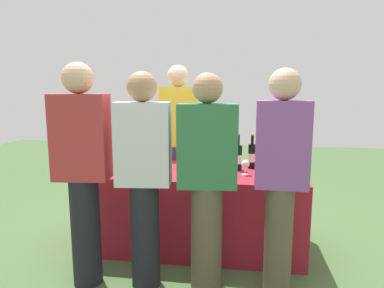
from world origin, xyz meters
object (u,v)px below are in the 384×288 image
object	(u,v)px
wine_bottle_1	(157,154)
guest_2	(207,177)
wine_glass_0	(143,161)
guest_3	(281,174)
wine_bottle_2	(202,154)
server_pouring	(178,137)
wine_bottle_0	(122,153)
wine_bottle_5	(252,156)
wine_bottle_6	(277,157)
wine_glass_1	(200,164)
wine_bottle_4	(238,157)
ice_bucket	(115,159)
wine_glass_3	(245,165)
guest_1	(144,174)
wine_bottle_3	(217,157)
guest_0	(83,168)
wine_glass_2	(230,166)

from	to	relation	value
wine_bottle_1	guest_2	bearing A→B (deg)	-55.11
wine_glass_0	guest_3	world-z (taller)	guest_3
wine_bottle_2	guest_2	world-z (taller)	guest_2
server_pouring	wine_bottle_0	bearing A→B (deg)	49.45
wine_bottle_5	guest_2	world-z (taller)	guest_2
wine_bottle_6	wine_glass_1	bearing A→B (deg)	-152.59
guest_2	guest_3	size ratio (longest dim) A/B	0.98
wine_bottle_4	ice_bucket	bearing A→B (deg)	-174.33
wine_bottle_5	server_pouring	size ratio (longest dim) A/B	0.19
wine_glass_3	wine_bottle_5	bearing A→B (deg)	76.62
wine_glass_0	guest_1	world-z (taller)	guest_1
wine_glass_1	server_pouring	bearing A→B (deg)	113.57
wine_bottle_1	wine_bottle_3	world-z (taller)	wine_bottle_1
guest_0	ice_bucket	bearing A→B (deg)	86.98
wine_glass_2	wine_bottle_5	bearing A→B (deg)	61.50
guest_2	guest_3	xyz separation A→B (m)	(0.52, 0.00, 0.04)
wine_bottle_1	wine_bottle_2	world-z (taller)	wine_bottle_2
wine_glass_1	wine_glass_2	world-z (taller)	wine_glass_1
wine_bottle_0	wine_glass_1	xyz separation A→B (m)	(0.83, -0.32, -0.02)
wine_bottle_2	wine_bottle_5	size ratio (longest dim) A/B	1.01
wine_glass_0	guest_1	bearing A→B (deg)	-72.59
wine_bottle_5	guest_2	xyz separation A→B (m)	(-0.34, -0.86, 0.00)
wine_glass_1	wine_glass_2	distance (m)	0.27
guest_3	wine_bottle_1	bearing A→B (deg)	144.03
wine_glass_2	wine_glass_3	xyz separation A→B (m)	(0.13, 0.10, -0.01)
wine_bottle_2	ice_bucket	world-z (taller)	wine_bottle_2
wine_bottle_2	wine_bottle_6	size ratio (longest dim) A/B	1.06
wine_bottle_4	wine_glass_3	world-z (taller)	wine_bottle_4
wine_bottle_1	wine_bottle_5	world-z (taller)	wine_bottle_5
wine_bottle_6	guest_0	world-z (taller)	guest_0
wine_bottle_3	wine_glass_0	distance (m)	0.70
wine_glass_1	wine_glass_3	size ratio (longest dim) A/B	1.05
wine_bottle_4	wine_bottle_3	bearing A→B (deg)	164.52
wine_glass_2	wine_bottle_3	bearing A→B (deg)	113.03
guest_1	guest_2	bearing A→B (deg)	-1.30
wine_bottle_1	wine_glass_3	bearing A→B (deg)	-15.52
guest_1	guest_3	size ratio (longest dim) A/B	0.99
wine_glass_1	guest_1	distance (m)	0.66
wine_glass_1	guest_3	distance (m)	0.83
wine_glass_2	guest_2	distance (m)	0.52
wine_bottle_5	guest_3	distance (m)	0.87
guest_1	wine_glass_0	bearing A→B (deg)	101.50
wine_bottle_4	guest_3	world-z (taller)	guest_3
wine_glass_1	ice_bucket	distance (m)	0.84
wine_bottle_3	guest_0	world-z (taller)	guest_0
wine_glass_1	guest_1	bearing A→B (deg)	-121.04
wine_glass_2	guest_0	bearing A→B (deg)	-151.54
wine_glass_3	guest_2	world-z (taller)	guest_2
wine_bottle_4	wine_glass_0	bearing A→B (deg)	-166.84
wine_bottle_2	guest_0	xyz separation A→B (m)	(-0.78, -0.93, 0.06)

